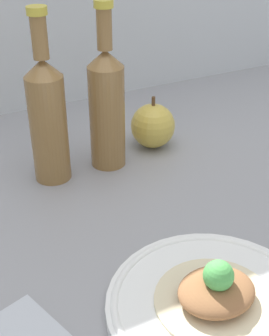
{
  "coord_description": "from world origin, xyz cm",
  "views": [
    {
      "loc": [
        -23.75,
        -46.15,
        42.58
      ],
      "look_at": [
        1.29,
        2.85,
        9.99
      ],
      "focal_mm": 50.0,
      "sensor_mm": 36.0,
      "label": 1
    }
  ],
  "objects": [
    {
      "name": "apple",
      "position": [
        16.02,
        24.0,
        4.24
      ],
      "size": [
        8.46,
        8.46,
        10.08
      ],
      "color": "gold",
      "rests_on": "ground_plane"
    },
    {
      "name": "cider_bottle_right",
      "position": [
        5.6,
        21.67,
        11.31
      ],
      "size": [
        6.16,
        6.16,
        28.56
      ],
      "color": "olive",
      "rests_on": "ground_plane"
    },
    {
      "name": "plated_food",
      "position": [
        2.19,
        -15.97,
        3.22
      ],
      "size": [
        14.28,
        14.28,
        6.01
      ],
      "color": "beige",
      "rests_on": "plate"
    },
    {
      "name": "cider_bottle_left",
      "position": [
        -4.84,
        21.67,
        11.31
      ],
      "size": [
        6.16,
        6.16,
        28.56
      ],
      "color": "olive",
      "rests_on": "ground_plane"
    },
    {
      "name": "ground_plane",
      "position": [
        0.0,
        0.0,
        -2.0
      ],
      "size": [
        180.0,
        110.0,
        4.0
      ],
      "primitive_type": "cube",
      "color": "gray"
    },
    {
      "name": "plate",
      "position": [
        2.19,
        -15.97,
        0.95
      ],
      "size": [
        25.58,
        25.58,
        1.79
      ],
      "color": "white",
      "rests_on": "ground_plane"
    }
  ]
}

